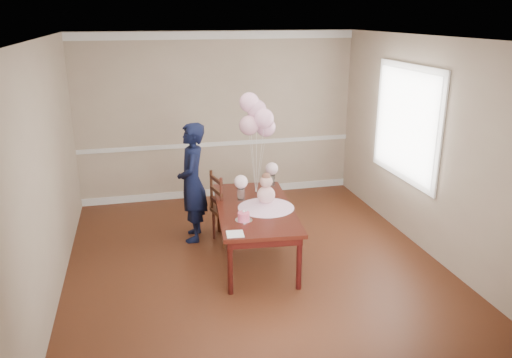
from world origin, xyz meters
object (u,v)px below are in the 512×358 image
object	(u,v)px
dining_chair_seat	(230,211)
woman	(192,183)
dining_table_top	(255,208)
birthday_cake	(244,216)

from	to	relation	value
dining_chair_seat	woman	distance (m)	0.64
dining_chair_seat	dining_table_top	bearing A→B (deg)	-80.88
birthday_cake	dining_chair_seat	size ratio (longest dim) A/B	0.32
dining_table_top	birthday_cake	xyz separation A→B (m)	(-0.22, -0.39, 0.08)
dining_table_top	dining_chair_seat	bearing A→B (deg)	117.30
dining_table_top	woman	distance (m)	1.01
dining_table_top	woman	world-z (taller)	woman
dining_table_top	birthday_cake	size ratio (longest dim) A/B	13.33
birthday_cake	woman	bearing A→B (deg)	111.92
woman	birthday_cake	bearing A→B (deg)	30.43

